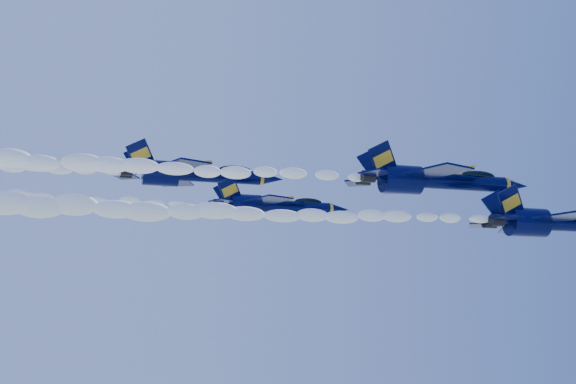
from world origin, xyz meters
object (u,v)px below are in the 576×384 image
object	(u,v)px
jet_lead	(559,223)
jet_fourth	(193,174)
jet_third	(273,206)
jet_second	(435,180)

from	to	relation	value
jet_lead	jet_fourth	xyz separation A→B (m)	(-33.71, 25.02, 8.31)
jet_third	jet_fourth	world-z (taller)	jet_fourth
jet_lead	jet_fourth	size ratio (longest dim) A/B	0.94
jet_lead	jet_third	xyz separation A→B (m)	(-25.33, 18.44, 3.65)
jet_lead	jet_third	distance (m)	31.54
jet_lead	jet_second	world-z (taller)	jet_second
jet_second	jet_fourth	size ratio (longest dim) A/B	0.95
jet_fourth	jet_third	bearing A→B (deg)	-38.11
jet_fourth	jet_lead	bearing A→B (deg)	-36.58
jet_lead	jet_third	bearing A→B (deg)	143.95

